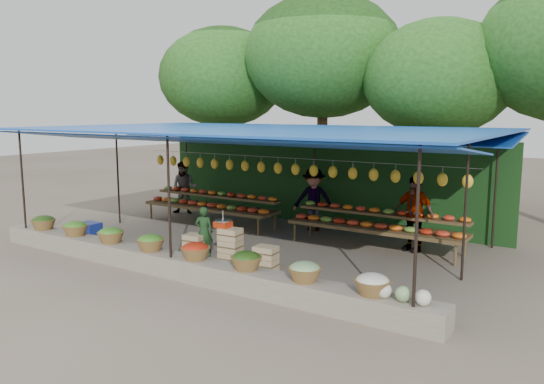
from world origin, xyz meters
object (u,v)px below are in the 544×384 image
Objects in this scene: blue_crate_front at (42,236)px; blue_crate_back at (90,229)px; crate_counter at (229,249)px; vendor_seated at (204,232)px; weighing_scale at (223,223)px.

blue_crate_back is at bearing 45.86° from blue_crate_front.
blue_crate_front is (-5.08, -1.03, -0.17)m from crate_counter.
vendor_seated is 2.01× the size of blue_crate_back.
weighing_scale is 5.07m from blue_crate_front.
crate_counter is at bearing 0.41° from blue_crate_back.
blue_crate_front is at bearing -110.56° from blue_crate_back.
vendor_seated is 2.36× the size of blue_crate_front.
crate_counter is 0.57m from weighing_scale.
vendor_seated is (-0.81, 0.13, 0.26)m from crate_counter.
weighing_scale is 4.54m from blue_crate_back.
crate_counter is 4.21× the size of blue_crate_back.
blue_crate_back is (-3.84, -0.07, -0.40)m from vendor_seated.
vendor_seated reaches higher than blue_crate_back.
blue_crate_front is at bearing -8.00° from vendor_seated.
vendor_seated is 4.45m from blue_crate_front.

